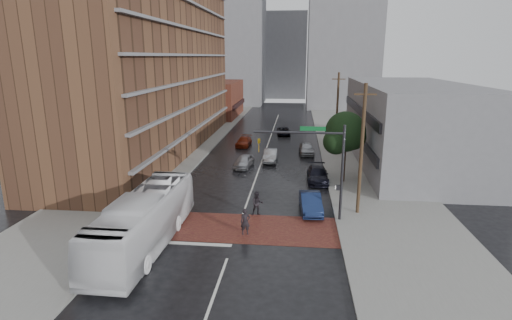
% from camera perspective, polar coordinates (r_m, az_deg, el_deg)
% --- Properties ---
extents(ground, '(160.00, 160.00, 0.00)m').
position_cam_1_polar(ground, '(28.39, -2.72, -10.06)').
color(ground, black).
rests_on(ground, ground).
extents(crosswalk, '(14.00, 5.00, 0.02)m').
position_cam_1_polar(crosswalk, '(28.84, -2.57, -9.63)').
color(crosswalk, brown).
rests_on(crosswalk, ground).
extents(sidewalk_west, '(9.00, 90.00, 0.15)m').
position_cam_1_polar(sidewalk_west, '(54.12, -10.81, 1.77)').
color(sidewalk_west, gray).
rests_on(sidewalk_west, ground).
extents(sidewalk_east, '(9.00, 90.00, 0.15)m').
position_cam_1_polar(sidewalk_east, '(52.38, 14.06, 1.17)').
color(sidewalk_east, gray).
rests_on(sidewalk_east, ground).
extents(apartment_block, '(10.00, 44.00, 28.00)m').
position_cam_1_polar(apartment_block, '(52.72, -14.60, 16.49)').
color(apartment_block, brown).
rests_on(apartment_block, ground).
extents(storefront_west, '(8.00, 16.00, 7.00)m').
position_cam_1_polar(storefront_west, '(81.52, -5.42, 8.65)').
color(storefront_west, brown).
rests_on(storefront_west, ground).
extents(building_east, '(11.00, 26.00, 9.00)m').
position_cam_1_polar(building_east, '(47.74, 21.16, 4.76)').
color(building_east, gray).
rests_on(building_east, ground).
extents(distant_tower_west, '(18.00, 16.00, 32.00)m').
position_cam_1_polar(distant_tower_west, '(105.13, -4.04, 16.81)').
color(distant_tower_west, gray).
rests_on(distant_tower_west, ground).
extents(distant_tower_east, '(16.00, 14.00, 36.00)m').
position_cam_1_polar(distant_tower_east, '(98.20, 12.43, 17.86)').
color(distant_tower_east, gray).
rests_on(distant_tower_east, ground).
extents(distant_tower_center, '(12.00, 10.00, 24.00)m').
position_cam_1_polar(distant_tower_center, '(120.56, 4.23, 14.62)').
color(distant_tower_center, gray).
rests_on(distant_tower_center, ground).
extents(street_tree, '(4.20, 4.10, 6.90)m').
position_cam_1_polar(street_tree, '(38.46, 12.65, 3.59)').
color(street_tree, '#332319').
rests_on(street_tree, ground).
extents(signal_mast, '(6.50, 0.30, 7.20)m').
position_cam_1_polar(signal_mast, '(28.94, 9.45, 0.18)').
color(signal_mast, '#2D2D33').
rests_on(signal_mast, ground).
extents(utility_pole_near, '(1.60, 0.26, 10.00)m').
position_cam_1_polar(utility_pole_near, '(30.62, 14.85, 1.46)').
color(utility_pole_near, '#473321').
rests_on(utility_pole_near, ground).
extents(utility_pole_far, '(1.60, 0.26, 10.00)m').
position_cam_1_polar(utility_pole_far, '(50.17, 11.50, 6.62)').
color(utility_pole_far, '#473321').
rests_on(utility_pole_far, ground).
extents(transit_bus, '(3.06, 12.58, 3.50)m').
position_cam_1_polar(transit_bus, '(26.59, -15.63, -8.27)').
color(transit_bus, white).
rests_on(transit_bus, ground).
extents(pedestrian_a, '(0.78, 0.63, 1.84)m').
position_cam_1_polar(pedestrian_a, '(27.46, -1.54, -8.83)').
color(pedestrian_a, black).
rests_on(pedestrian_a, ground).
extents(pedestrian_b, '(1.03, 0.87, 1.87)m').
position_cam_1_polar(pedestrian_b, '(30.64, 0.19, -6.25)').
color(pedestrian_b, black).
rests_on(pedestrian_b, ground).
extents(car_travel_a, '(2.21, 4.27, 1.39)m').
position_cam_1_polar(car_travel_a, '(43.71, -1.75, -0.19)').
color(car_travel_a, '#ABACB3').
rests_on(car_travel_a, ground).
extents(car_travel_b, '(1.55, 4.31, 1.41)m').
position_cam_1_polar(car_travel_b, '(46.26, 2.09, 0.66)').
color(car_travel_b, '#A8ABB0').
rests_on(car_travel_b, ground).
extents(car_travel_c, '(1.98, 4.36, 1.24)m').
position_cam_1_polar(car_travel_c, '(54.26, -1.75, 2.65)').
color(car_travel_c, maroon).
rests_on(car_travel_c, ground).
extents(suv_travel, '(2.31, 4.33, 1.16)m').
position_cam_1_polar(suv_travel, '(62.27, 3.98, 4.13)').
color(suv_travel, black).
rests_on(suv_travel, ground).
extents(car_parked_near, '(1.89, 4.56, 1.47)m').
position_cam_1_polar(car_parked_near, '(31.64, 7.81, -6.09)').
color(car_parked_near, '#16254E').
rests_on(car_parked_near, ground).
extents(car_parked_mid, '(2.04, 4.88, 1.41)m').
position_cam_1_polar(car_parked_mid, '(39.20, 8.79, -2.08)').
color(car_parked_mid, black).
rests_on(car_parked_mid, ground).
extents(car_parked_far, '(2.03, 4.42, 1.47)m').
position_cam_1_polar(car_parked_far, '(49.96, 7.21, 1.63)').
color(car_parked_far, '#93959A').
rests_on(car_parked_far, ground).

